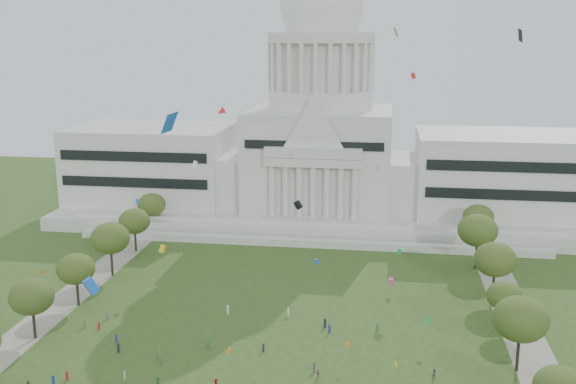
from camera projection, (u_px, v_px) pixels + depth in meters
name	position (u px, v px, depth m)	size (l,w,h in m)	color
capitol	(320.00, 148.00, 210.54)	(160.00, 64.50, 91.30)	beige
path_left	(53.00, 311.00, 141.96)	(8.00, 160.00, 0.04)	gray
path_right	(525.00, 340.00, 128.35)	(8.00, 160.00, 0.04)	gray
row_tree_l_2	(32.00, 297.00, 127.37)	(8.42, 8.42, 11.97)	black
row_tree_r_2	(521.00, 319.00, 114.58)	(9.55, 9.55, 13.58)	black
row_tree_l_3	(76.00, 269.00, 143.30)	(8.12, 8.12, 11.55)	black
row_tree_r_3	(505.00, 296.00, 131.56)	(7.01, 7.01, 9.98)	black
row_tree_l_4	(110.00, 238.00, 160.85)	(9.29, 9.29, 13.21)	black
row_tree_r_4	(495.00, 260.00, 145.98)	(9.19, 9.19, 13.06)	black
row_tree_l_5	(134.00, 221.00, 179.13)	(8.33, 8.33, 11.85)	black
row_tree_r_5	(478.00, 230.00, 165.42)	(9.82, 9.82, 13.96)	black
row_tree_l_6	(152.00, 205.00, 196.86)	(8.19, 8.19, 11.64)	black
row_tree_r_6	(478.00, 217.00, 182.67)	(8.42, 8.42, 11.97)	black
person_2	(435.00, 373.00, 114.21)	(0.82, 0.51, 1.69)	#4C4C51
person_4	(318.00, 374.00, 114.15)	(0.94, 0.51, 1.61)	#994C8C
person_5	(216.00, 384.00, 110.58)	(1.78, 0.70, 1.92)	#B21E1E
person_8	(158.00, 381.00, 112.00)	(0.70, 0.43, 1.44)	#33723F
person_10	(314.00, 367.00, 116.24)	(1.04, 0.57, 1.78)	#994C8C
distant_crowd	(199.00, 350.00, 122.70)	(63.92, 41.66, 1.93)	#26262B
kite_swarm	(265.00, 233.00, 106.16)	(100.74, 100.08, 62.43)	black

